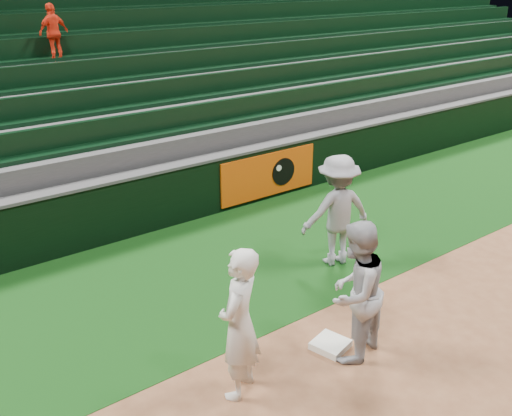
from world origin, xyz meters
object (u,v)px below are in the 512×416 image
(first_baseman, at_px, (239,324))
(baserunner, at_px, (355,292))
(base_coach, at_px, (337,211))
(first_base, at_px, (330,345))

(first_baseman, bearing_deg, baserunner, 135.80)
(baserunner, xyz_separation_m, base_coach, (1.70, 2.07, 0.02))
(first_baseman, height_order, baserunner, same)
(first_baseman, height_order, base_coach, base_coach)
(first_base, xyz_separation_m, base_coach, (1.81, 1.79, 0.96))
(first_base, bearing_deg, base_coach, 44.68)
(first_baseman, relative_size, baserunner, 1.00)
(base_coach, bearing_deg, first_baseman, 42.58)
(baserunner, bearing_deg, base_coach, -145.51)
(baserunner, height_order, base_coach, base_coach)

